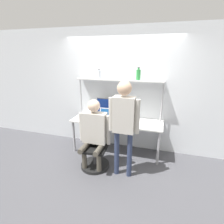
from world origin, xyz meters
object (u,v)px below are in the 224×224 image
object	(u,v)px
office_chair	(96,153)
laptop	(107,117)
person_standing	(124,118)
bottle_clear	(99,75)
bottle_green	(138,75)
monitor	(109,107)
cell_phone	(119,122)
person_seated	(94,129)

from	to	relation	value
office_chair	laptop	bearing A→B (deg)	85.46
person_standing	bottle_clear	size ratio (longest dim) A/B	8.76
laptop	office_chair	bearing A→B (deg)	-94.54
laptop	bottle_green	size ratio (longest dim) A/B	1.40
laptop	monitor	bearing A→B (deg)	93.31
laptop	cell_phone	bearing A→B (deg)	-5.15
monitor	laptop	xyz separation A→B (m)	(0.01, -0.21, -0.17)
monitor	bottle_clear	distance (m)	0.75
laptop	person_seated	bearing A→B (deg)	-94.00
person_standing	bottle_clear	distance (m)	1.36
cell_phone	person_seated	bearing A→B (deg)	-118.45
laptop	cell_phone	distance (m)	0.29
person_standing	bottle_green	distance (m)	1.13
bottle_green	laptop	bearing A→B (deg)	-159.22
laptop	bottle_green	distance (m)	1.12
laptop	person_standing	bearing A→B (deg)	-52.92
cell_phone	bottle_clear	bearing A→B (deg)	154.00
monitor	cell_phone	distance (m)	0.44
laptop	person_seated	size ratio (longest dim) A/B	0.26
monitor	bottle_green	distance (m)	0.96
monitor	person_standing	size ratio (longest dim) A/B	0.33
office_chair	bottle_clear	xyz separation A→B (m)	(-0.20, 0.82, 1.44)
cell_phone	bottle_green	bearing A→B (deg)	38.28
cell_phone	office_chair	world-z (taller)	office_chair
laptop	office_chair	xyz separation A→B (m)	(-0.05, -0.59, -0.56)
person_seated	person_standing	size ratio (longest dim) A/B	0.79
cell_phone	person_standing	xyz separation A→B (m)	(0.25, -0.68, 0.35)
laptop	cell_phone	size ratio (longest dim) A/B	2.38
laptop	person_standing	world-z (taller)	person_standing
cell_phone	bottle_clear	xyz separation A→B (m)	(-0.53, 0.26, 0.95)
cell_phone	office_chair	distance (m)	0.82
person_standing	bottle_green	bearing A→B (deg)	85.48
monitor	office_chair	world-z (taller)	monitor
laptop	person_seated	world-z (taller)	person_seated
person_seated	office_chair	bearing A→B (deg)	93.53
cell_phone	bottle_clear	world-z (taller)	bottle_clear
bottle_green	person_standing	bearing A→B (deg)	-94.52
cell_phone	person_standing	distance (m)	0.81
laptop	person_standing	xyz separation A→B (m)	(0.53, -0.71, 0.29)
laptop	person_standing	size ratio (longest dim) A/B	0.21
person_seated	person_standing	bearing A→B (deg)	-7.57
office_chair	bottle_clear	bearing A→B (deg)	103.44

